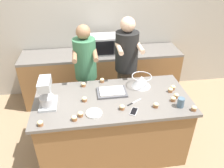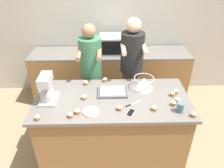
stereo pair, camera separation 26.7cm
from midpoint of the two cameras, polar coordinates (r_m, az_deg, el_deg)
ground_plane at (r=3.33m, az=2.41°, el=-16.43°), size 16.00×16.00×0.00m
back_wall at (r=4.06m, az=1.36°, el=15.65°), size 10.00×0.06×2.70m
island_counter at (r=3.01m, az=2.60°, el=-10.72°), size 1.94×0.92×0.90m
back_counter at (r=4.09m, az=1.43°, el=2.24°), size 2.80×0.60×0.93m
person_left at (r=3.31m, az=-3.17°, el=2.49°), size 0.34×0.50×1.63m
person_right at (r=3.33m, az=7.34°, el=3.24°), size 0.35×0.51×1.71m
stand_mixer at (r=2.67m, az=-13.87°, el=-1.57°), size 0.20×0.30×0.35m
mixing_bowl at (r=2.93m, az=10.88°, el=0.28°), size 0.27×0.27×0.16m
baking_tray at (r=2.81m, az=2.83°, el=-2.15°), size 0.38×0.26×0.04m
microwave_oven at (r=3.82m, az=2.60°, el=10.31°), size 0.49×0.37×0.30m
cell_phone at (r=2.51m, az=7.97°, el=-7.61°), size 0.13×0.16×0.01m
drinking_glass at (r=2.64m, az=20.21°, el=-5.86°), size 0.08×0.08×0.12m
small_plate at (r=2.50m, az=-2.55°, el=-7.35°), size 0.18×0.18×0.02m
knife at (r=2.65m, az=8.14°, el=-5.33°), size 0.20×0.13×0.01m
cupcake_0 at (r=2.53m, az=4.96°, el=-6.34°), size 0.06×0.06×0.06m
cupcake_1 at (r=2.80m, az=19.37°, el=-4.08°), size 0.06×0.06×0.06m
cupcake_2 at (r=2.64m, az=23.30°, el=-7.41°), size 0.06×0.06×0.06m
cupcake_3 at (r=2.48m, az=-6.08°, el=-7.28°), size 0.06×0.06×0.06m
cupcake_4 at (r=2.89m, az=18.11°, el=-2.56°), size 0.06×0.06×0.06m
cupcake_5 at (r=2.95m, az=18.82°, el=-1.93°), size 0.06×0.06×0.06m
cupcake_6 at (r=2.44m, az=-7.77°, el=-8.15°), size 0.06×0.06×0.06m
cupcake_7 at (r=2.70m, az=-4.56°, el=-3.56°), size 0.06×0.06×0.06m
cupcake_8 at (r=2.98m, az=-4.30°, el=0.26°), size 0.06×0.06×0.06m
cupcake_9 at (r=3.04m, az=0.65°, el=1.06°), size 0.06×0.06×0.06m
cupcake_10 at (r=2.73m, az=18.53°, el=-4.90°), size 0.06×0.06×0.06m
cupcake_11 at (r=2.48m, az=-16.06°, el=-8.51°), size 0.06×0.06×0.06m
cupcake_12 at (r=2.59m, az=13.89°, el=-6.25°), size 0.06×0.06×0.06m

